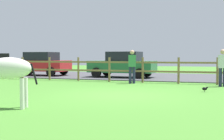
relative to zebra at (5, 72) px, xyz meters
name	(u,v)px	position (x,y,z in m)	size (l,w,h in m)	color
ground_plane	(118,95)	(1.97, 3.43, -0.93)	(60.00, 60.00, 0.00)	#47842D
parking_asphalt	(162,77)	(1.97, 12.73, -0.90)	(28.00, 7.40, 0.05)	#47474C
paddock_fence	(143,68)	(1.69, 8.43, -0.20)	(21.55, 0.11, 1.28)	olive
zebra	(5,72)	(0.00, 0.00, 0.00)	(1.89, 0.83, 1.41)	white
crow_on_grass	(205,89)	(4.78, 5.28, -0.80)	(0.21, 0.10, 0.20)	black
parked_car_green	(123,64)	(-0.16, 11.11, -0.08)	(4.07, 2.02, 1.56)	#236B38
parked_car_red	(40,63)	(-6.00, 11.18, -0.08)	(4.01, 1.90, 1.56)	red
visitor_left_of_tree	(223,66)	(5.46, 7.58, -0.02)	(0.40, 0.31, 1.64)	#232847
visitor_right_of_tree	(132,65)	(1.31, 7.77, -0.02)	(0.41, 0.32, 1.64)	#232847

